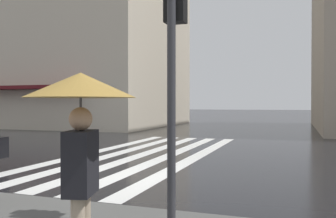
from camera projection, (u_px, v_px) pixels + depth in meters
ground_plane at (130, 176)px, 9.41m from camera, size 220.00×220.00×0.00m
zebra_crossing at (146, 153)px, 13.59m from camera, size 13.00×4.50×0.01m
haussmann_block_mid at (62, 3)px, 33.09m from camera, size 15.42×20.13×22.57m
traffic_signal_post at (174, 36)px, 5.16m from camera, size 0.44×0.30×3.72m
pedestrian_far_down_pavement at (81, 112)px, 3.40m from camera, size 1.04×1.04×2.00m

